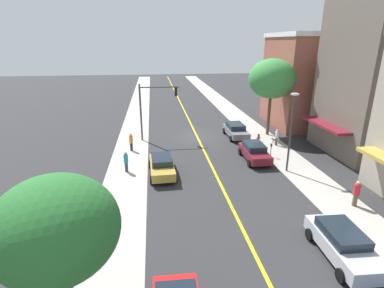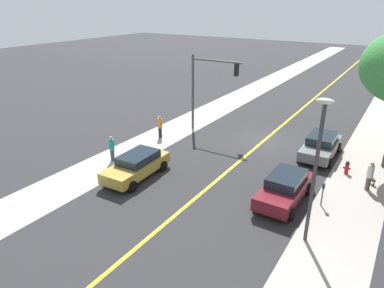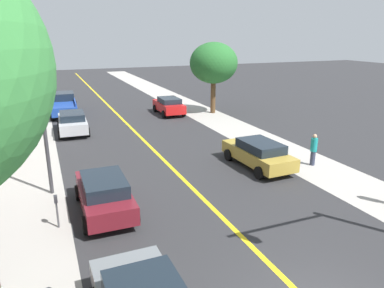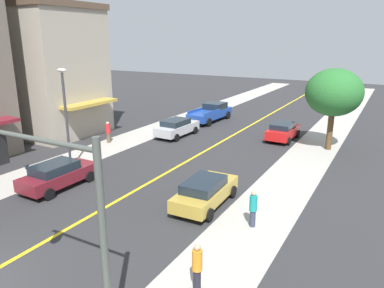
% 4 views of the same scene
% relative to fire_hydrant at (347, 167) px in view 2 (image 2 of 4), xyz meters
% --- Properties ---
extents(ground_plane, '(140.00, 140.00, 0.00)m').
position_rel_fire_hydrant_xyz_m(ground_plane, '(6.28, -2.61, -0.41)').
color(ground_plane, '#2D2D30').
extents(sidewalk_left, '(3.33, 126.00, 0.01)m').
position_rel_fire_hydrant_xyz_m(sidewalk_left, '(-0.82, -2.61, -0.40)').
color(sidewalk_left, '#ADA8A0').
rests_on(sidewalk_left, ground).
extents(sidewalk_right, '(3.33, 126.00, 0.01)m').
position_rel_fire_hydrant_xyz_m(sidewalk_right, '(13.38, -2.61, -0.40)').
color(sidewalk_right, '#ADA8A0').
rests_on(sidewalk_right, ground).
extents(road_centerline_stripe, '(0.20, 126.00, 0.00)m').
position_rel_fire_hydrant_xyz_m(road_centerline_stripe, '(6.28, -2.61, -0.40)').
color(road_centerline_stripe, yellow).
rests_on(road_centerline_stripe, ground).
extents(fire_hydrant, '(0.44, 0.24, 0.82)m').
position_rel_fire_hydrant_xyz_m(fire_hydrant, '(0.00, 0.00, 0.00)').
color(fire_hydrant, red).
rests_on(fire_hydrant, ground).
extents(parking_meter, '(0.12, 0.18, 1.26)m').
position_rel_fire_hydrant_xyz_m(parking_meter, '(0.42, 4.52, 0.43)').
color(parking_meter, '#4C4C51').
rests_on(parking_meter, ground).
extents(traffic_light_mast, '(4.24, 0.32, 6.01)m').
position_rel_fire_hydrant_xyz_m(traffic_light_mast, '(11.09, -2.03, 3.62)').
color(traffic_light_mast, '#474C47').
rests_on(traffic_light_mast, ground).
extents(street_lamp, '(0.70, 0.36, 6.44)m').
position_rel_fire_hydrant_xyz_m(street_lamp, '(0.32, 7.79, 3.58)').
color(street_lamp, '#38383D').
rests_on(street_lamp, ground).
extents(grey_sedan_left_curb, '(2.15, 4.65, 1.50)m').
position_rel_fire_hydrant_xyz_m(grey_sedan_left_curb, '(2.03, -1.82, 0.38)').
color(grey_sedan_left_curb, slate).
rests_on(grey_sedan_left_curb, ground).
extents(maroon_sedan_left_curb, '(2.04, 4.47, 1.50)m').
position_rel_fire_hydrant_xyz_m(maroon_sedan_left_curb, '(2.21, 5.13, 0.39)').
color(maroon_sedan_left_curb, maroon).
rests_on(maroon_sedan_left_curb, ground).
extents(gold_sedan_right_curb, '(2.13, 4.59, 1.44)m').
position_rel_fire_hydrant_xyz_m(gold_sedan_right_curb, '(10.55, 7.14, 0.36)').
color(gold_sedan_right_curb, '#B29338').
rests_on(gold_sedan_right_curb, ground).
extents(pedestrian_orange_shirt, '(0.35, 0.35, 1.76)m').
position_rel_fire_hydrant_xyz_m(pedestrian_orange_shirt, '(13.32, 1.19, 0.53)').
color(pedestrian_orange_shirt, black).
rests_on(pedestrian_orange_shirt, ground).
extents(pedestrian_teal_shirt, '(0.35, 0.35, 1.72)m').
position_rel_fire_hydrant_xyz_m(pedestrian_teal_shirt, '(13.41, 6.26, 0.51)').
color(pedestrian_teal_shirt, '#33384C').
rests_on(pedestrian_teal_shirt, ground).
extents(pedestrian_white_shirt, '(0.34, 0.34, 1.71)m').
position_rel_fire_hydrant_xyz_m(pedestrian_white_shirt, '(-1.36, 1.48, 0.50)').
color(pedestrian_white_shirt, brown).
rests_on(pedestrian_white_shirt, ground).
extents(small_dog, '(0.50, 0.57, 0.47)m').
position_rel_fire_hydrant_xyz_m(small_dog, '(-1.49, 0.65, -0.10)').
color(small_dog, '#4C3828').
rests_on(small_dog, ground).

